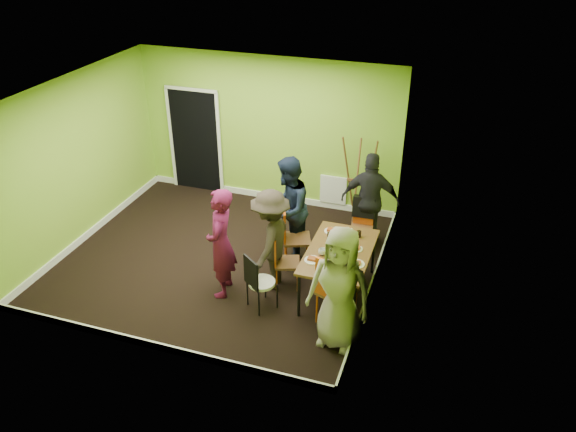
% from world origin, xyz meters
% --- Properties ---
extents(ground, '(5.00, 5.00, 0.00)m').
position_xyz_m(ground, '(0.00, 0.00, 0.00)').
color(ground, black).
rests_on(ground, ground).
extents(room_walls, '(5.04, 4.54, 2.82)m').
position_xyz_m(room_walls, '(-0.02, 0.04, 0.99)').
color(room_walls, '#8CBF31').
rests_on(room_walls, ground).
extents(dining_table, '(0.90, 1.50, 0.75)m').
position_xyz_m(dining_table, '(2.03, -0.30, 0.70)').
color(dining_table, black).
rests_on(dining_table, ground).
extents(chair_left_far, '(0.54, 0.54, 1.02)m').
position_xyz_m(chair_left_far, '(1.14, 0.20, 0.57)').
color(chair_left_far, '#D15413').
rests_on(chair_left_far, ground).
extents(chair_left_near, '(0.47, 0.47, 0.89)m').
position_xyz_m(chair_left_near, '(1.18, -0.38, 0.50)').
color(chair_left_near, '#D15413').
rests_on(chair_left_near, ground).
extents(chair_back_end, '(0.38, 0.45, 0.91)m').
position_xyz_m(chair_back_end, '(2.09, 1.10, 0.64)').
color(chair_back_end, '#D15413').
rests_on(chair_back_end, ground).
extents(chair_front_end, '(0.57, 0.57, 1.10)m').
position_xyz_m(chair_front_end, '(2.13, -1.01, 0.62)').
color(chair_front_end, '#D15413').
rests_on(chair_front_end, ground).
extents(chair_bentwood, '(0.48, 0.48, 0.88)m').
position_xyz_m(chair_bentwood, '(1.04, -1.01, 0.49)').
color(chair_bentwood, black).
rests_on(chair_bentwood, ground).
extents(easel, '(0.64, 0.60, 1.60)m').
position_xyz_m(easel, '(1.80, 2.02, 0.79)').
color(easel, brown).
rests_on(easel, ground).
extents(plate_near_left, '(0.22, 0.22, 0.01)m').
position_xyz_m(plate_near_left, '(1.78, 0.18, 0.76)').
color(plate_near_left, white).
rests_on(plate_near_left, dining_table).
extents(plate_near_right, '(0.23, 0.23, 0.01)m').
position_xyz_m(plate_near_right, '(1.73, -0.67, 0.76)').
color(plate_near_right, white).
rests_on(plate_near_right, dining_table).
extents(plate_far_back, '(0.22, 0.22, 0.01)m').
position_xyz_m(plate_far_back, '(1.99, 0.26, 0.76)').
color(plate_far_back, white).
rests_on(plate_far_back, dining_table).
extents(plate_far_front, '(0.24, 0.24, 0.01)m').
position_xyz_m(plate_far_front, '(2.03, -0.80, 0.76)').
color(plate_far_front, white).
rests_on(plate_far_front, dining_table).
extents(plate_wall_back, '(0.21, 0.21, 0.01)m').
position_xyz_m(plate_wall_back, '(2.23, -0.19, 0.76)').
color(plate_wall_back, white).
rests_on(plate_wall_back, dining_table).
extents(plate_wall_front, '(0.24, 0.24, 0.01)m').
position_xyz_m(plate_wall_front, '(2.32, -0.57, 0.76)').
color(plate_wall_front, white).
rests_on(plate_wall_front, dining_table).
extents(thermos, '(0.08, 0.08, 0.22)m').
position_xyz_m(thermos, '(2.07, -0.34, 0.86)').
color(thermos, white).
rests_on(thermos, dining_table).
extents(blue_bottle, '(0.07, 0.07, 0.22)m').
position_xyz_m(blue_bottle, '(2.19, -0.60, 0.86)').
color(blue_bottle, '#182CBB').
rests_on(blue_bottle, dining_table).
extents(orange_bottle, '(0.03, 0.03, 0.08)m').
position_xyz_m(orange_bottle, '(1.96, -0.09, 0.79)').
color(orange_bottle, '#D15413').
rests_on(orange_bottle, dining_table).
extents(glass_mid, '(0.06, 0.06, 0.10)m').
position_xyz_m(glass_mid, '(1.80, -0.04, 0.80)').
color(glass_mid, black).
rests_on(glass_mid, dining_table).
extents(glass_back, '(0.07, 0.07, 0.10)m').
position_xyz_m(glass_back, '(2.21, 0.15, 0.80)').
color(glass_back, black).
rests_on(glass_back, dining_table).
extents(glass_front, '(0.06, 0.06, 0.10)m').
position_xyz_m(glass_front, '(2.10, -0.76, 0.80)').
color(glass_front, black).
rests_on(glass_front, dining_table).
extents(cup_a, '(0.12, 0.12, 0.09)m').
position_xyz_m(cup_a, '(1.82, -0.48, 0.80)').
color(cup_a, white).
rests_on(cup_a, dining_table).
extents(cup_b, '(0.09, 0.09, 0.09)m').
position_xyz_m(cup_b, '(2.15, -0.24, 0.79)').
color(cup_b, white).
rests_on(cup_b, dining_table).
extents(person_standing, '(0.53, 0.69, 1.70)m').
position_xyz_m(person_standing, '(0.40, -0.80, 0.85)').
color(person_standing, '#570E34').
rests_on(person_standing, ground).
extents(person_left_far, '(0.74, 0.91, 1.72)m').
position_xyz_m(person_left_far, '(0.99, 0.47, 0.86)').
color(person_left_far, black).
rests_on(person_left_far, ground).
extents(person_left_near, '(0.59, 1.03, 1.59)m').
position_xyz_m(person_left_near, '(1.02, -0.41, 0.79)').
color(person_left_near, '#2A231C').
rests_on(person_left_near, ground).
extents(person_back_end, '(0.99, 0.47, 1.65)m').
position_xyz_m(person_back_end, '(2.17, 1.22, 0.83)').
color(person_back_end, black).
rests_on(person_back_end, ground).
extents(person_front_end, '(0.91, 0.66, 1.73)m').
position_xyz_m(person_front_end, '(2.28, -1.33, 0.86)').
color(person_front_end, gray).
rests_on(person_front_end, ground).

